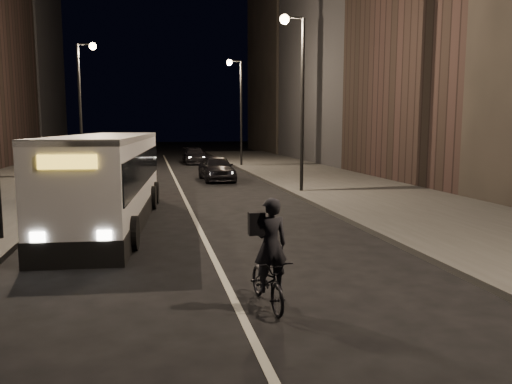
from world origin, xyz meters
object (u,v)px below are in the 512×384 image
streetlight_right_mid (297,80)px  streetlight_left_far (84,91)px  car_far (195,156)px  streetlight_right_far (238,98)px  city_bus (109,176)px  car_near (216,168)px  cyclist_on_bicycle (268,271)px  car_mid (122,157)px

streetlight_right_mid → streetlight_left_far: (-10.66, 10.00, 0.00)m
streetlight_left_far → car_far: bearing=53.1°
streetlight_right_far → city_bus: 23.40m
streetlight_right_mid → car_near: 8.56m
car_near → streetlight_right_far: bearing=70.4°
streetlight_left_far → cyclist_on_bicycle: (5.89, -24.30, -4.69)m
streetlight_right_mid → car_far: size_ratio=1.74×
car_mid → car_far: car_mid is taller
streetlight_right_far → cyclist_on_bicycle: 31.03m
car_near → car_far: (-0.09, 13.57, -0.08)m
streetlight_left_far → car_mid: (1.73, 7.74, -4.59)m
car_near → car_far: car_near is taller
car_mid → car_far: bearing=-155.6°
streetlight_right_far → cyclist_on_bicycle: bearing=-99.0°
cyclist_on_bicycle → streetlight_left_far: bearing=98.9°
streetlight_right_mid → car_near: (-2.96, 6.59, -4.60)m
cyclist_on_bicycle → car_far: 34.50m
streetlight_right_mid → car_mid: bearing=116.7°
streetlight_right_far → city_bus: streetlight_right_far is taller
city_bus → cyclist_on_bicycle: (3.36, -8.68, -0.93)m
streetlight_right_far → car_near: size_ratio=1.82×
streetlight_left_far → car_near: streetlight_left_far is taller
car_mid → streetlight_right_far: bearing=171.1°
streetlight_right_far → streetlight_left_far: bearing=-150.6°
city_bus → car_mid: city_bus is taller
car_near → cyclist_on_bicycle: bearing=-97.2°
streetlight_right_mid → car_mid: 20.39m
car_near → car_mid: car_mid is taller
city_bus → cyclist_on_bicycle: 9.35m
streetlight_left_far → streetlight_right_mid: bearing=-43.2°
cyclist_on_bicycle → streetlight_right_far: bearing=76.3°
car_near → car_far: size_ratio=0.96×
city_bus → car_far: size_ratio=2.38×
cyclist_on_bicycle → car_far: cyclist_on_bicycle is taller
city_bus → car_far: city_bus is taller
city_bus → car_mid: bearing=96.8°
car_far → city_bus: bearing=-102.3°
car_near → streetlight_left_far: bearing=153.9°
streetlight_right_far → car_near: (-2.96, -9.41, -4.60)m
streetlight_right_mid → car_far: 20.92m
streetlight_right_far → car_mid: bearing=169.0°
streetlight_right_mid → streetlight_left_far: 14.62m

